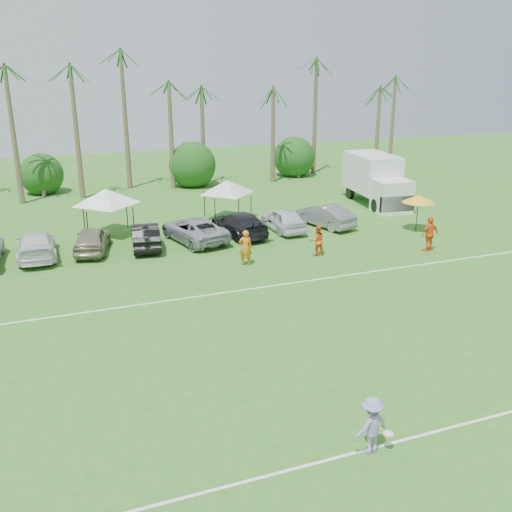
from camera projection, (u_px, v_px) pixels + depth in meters
name	position (u px, v px, depth m)	size (l,w,h in m)	color
field_lines	(245.00, 357.00, 20.24)	(80.00, 12.10, 0.01)	white
palm_tree_4	(61.00, 98.00, 43.07)	(2.40, 2.40, 8.90)	brown
palm_tree_5	(113.00, 85.00, 44.14)	(2.40, 2.40, 9.90)	brown
palm_tree_6	(164.00, 73.00, 45.21)	(2.40, 2.40, 10.90)	brown
palm_tree_7	(212.00, 62.00, 46.29)	(2.40, 2.40, 11.90)	brown
palm_tree_8	(269.00, 94.00, 48.80)	(2.40, 2.40, 8.90)	brown
palm_tree_9	(321.00, 82.00, 50.21)	(2.40, 2.40, 9.90)	brown
palm_tree_10	(371.00, 72.00, 51.62)	(2.40, 2.40, 10.90)	brown
palm_tree_11	(409.00, 62.00, 52.70)	(2.40, 2.40, 11.90)	brown
bush_tree_1	(41.00, 172.00, 45.10)	(4.00, 4.00, 4.00)	brown
bush_tree_2	(189.00, 163.00, 49.14)	(4.00, 4.00, 4.00)	brown
bush_tree_3	(294.00, 156.00, 52.52)	(4.00, 4.00, 4.00)	brown
sideline_player_a	(245.00, 248.00, 29.26)	(0.68, 0.45, 1.87)	orange
sideline_player_b	(317.00, 241.00, 30.80)	(0.81, 0.63, 1.66)	#EC581A
sideline_player_c	(430.00, 234.00, 31.47)	(1.14, 0.48, 1.95)	orange
box_truck	(376.00, 179.00, 41.82)	(3.35, 7.15, 3.56)	white
canopy_tent_left	(106.00, 189.00, 33.88)	(4.09, 4.09, 3.31)	black
canopy_tent_right	(227.00, 180.00, 37.38)	(3.83, 3.83, 3.10)	black
market_umbrella	(419.00, 199.00, 34.95)	(2.05, 2.05, 2.28)	black
frisbee_player	(371.00, 426.00, 15.05)	(1.18, 0.79, 1.65)	#9285BC
parked_car_3	(36.00, 245.00, 30.49)	(1.98, 4.88, 1.42)	white
parked_car_4	(92.00, 240.00, 31.39)	(1.67, 4.16, 1.42)	gray
parked_car_5	(145.00, 235.00, 32.15)	(1.50, 4.30, 1.42)	black
parked_car_6	(194.00, 230.00, 33.29)	(2.35, 5.10, 1.42)	#9D9FA5
parked_car_7	(239.00, 224.00, 34.52)	(1.98, 4.88, 1.42)	black
parked_car_8	(283.00, 220.00, 35.44)	(1.67, 4.16, 1.42)	white
parked_car_9	(325.00, 216.00, 36.35)	(1.50, 4.30, 1.42)	gray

